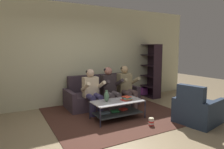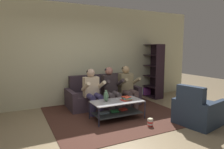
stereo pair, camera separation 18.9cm
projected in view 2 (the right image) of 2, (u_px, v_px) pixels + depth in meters
name	position (u px, v px, depth m)	size (l,w,h in m)	color
ground	(113.00, 134.00, 3.86)	(16.80, 16.80, 0.00)	#927D5D
back_partition	(76.00, 55.00, 5.85)	(8.40, 0.12, 2.90)	beige
couch	(103.00, 95.00, 5.80)	(2.06, 0.89, 0.86)	#40323E
person_seated_left	(93.00, 89.00, 5.05)	(0.50, 0.58, 1.12)	#3C3765
person_seated_middle	(111.00, 87.00, 5.28)	(0.50, 0.58, 1.14)	#594D51
person_seated_right	(128.00, 85.00, 5.51)	(0.50, 0.58, 1.16)	brown
coffee_table	(117.00, 107.00, 4.62)	(1.19, 0.59, 0.43)	#BBB8BD
area_rug	(111.00, 112.00, 5.13)	(3.16, 3.18, 0.01)	#482920
vase	(106.00, 96.00, 4.55)	(0.11, 0.11, 0.26)	#517C5C
book_stack	(126.00, 98.00, 4.66)	(0.25, 0.22, 0.09)	red
bookshelf	(151.00, 74.00, 6.84)	(0.34, 0.92, 1.77)	black
armchair	(198.00, 111.00, 4.32)	(1.01, 0.96, 0.88)	#243043
popcorn_tub	(150.00, 122.00, 4.20)	(0.12, 0.12, 0.18)	red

